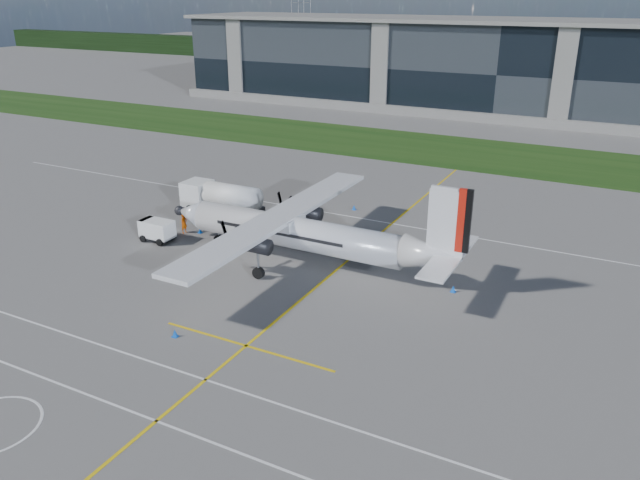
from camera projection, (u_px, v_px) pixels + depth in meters
name	position (u px, v px, depth m)	size (l,w,h in m)	color
ground	(435.00, 165.00, 76.79)	(400.00, 400.00, 0.00)	#605E5B
grass_strip	(453.00, 151.00, 83.37)	(400.00, 18.00, 0.04)	#17390F
terminal_building	(510.00, 69.00, 106.93)	(120.00, 20.00, 15.00)	black
tree_line	(558.00, 63.00, 158.00)	(400.00, 6.00, 6.00)	black
pylon_west	(301.00, 8.00, 196.10)	(9.00, 4.60, 30.00)	gray
yellow_taxiway_centerline	(356.00, 254.00, 50.80)	(0.20, 70.00, 0.01)	yellow
white_lane_line	(112.00, 404.00, 32.33)	(90.00, 0.15, 0.01)	white
turboprop_aircraft	(306.00, 217.00, 47.53)	(25.19, 26.12, 7.84)	white
fuel_tanker_truck	(217.00, 198.00, 59.20)	(8.55, 2.78, 3.20)	white
baggage_tug	(157.00, 231.00, 53.16)	(3.03, 1.82, 1.82)	white
ground_crew_person	(184.00, 222.00, 54.88)	(0.82, 0.59, 2.01)	#F25907
safety_cone_nose_stbd	(200.00, 230.00, 55.09)	(0.36, 0.36, 0.50)	blue
safety_cone_tail	(453.00, 289.00, 44.28)	(0.36, 0.36, 0.50)	blue
safety_cone_portwing	(175.00, 333.00, 38.53)	(0.36, 0.36, 0.50)	blue
safety_cone_stbdwing	(354.00, 207.00, 60.95)	(0.36, 0.36, 0.50)	blue
safety_cone_fwd	(166.00, 231.00, 54.97)	(0.36, 0.36, 0.50)	blue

